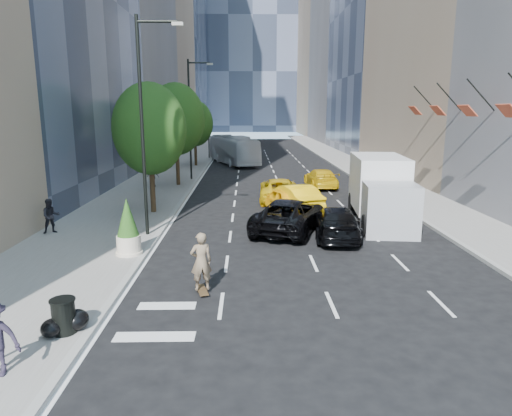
{
  "coord_description": "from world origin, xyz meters",
  "views": [
    {
      "loc": [
        -1.67,
        -17.43,
        6.04
      ],
      "look_at": [
        -1.25,
        3.16,
        1.6
      ],
      "focal_mm": 32.0,
      "sensor_mm": 36.0,
      "label": 1
    }
  ],
  "objects_px": {
    "black_sedan_lincoln": "(289,215)",
    "trash_can": "(64,317)",
    "box_truck": "(381,190)",
    "skateboarder": "(201,265)",
    "city_bus": "(233,150)",
    "planter_shrub": "(128,228)",
    "black_sedan_mercedes": "(336,222)"
  },
  "relations": [
    {
      "from": "box_truck",
      "to": "planter_shrub",
      "type": "distance_m",
      "value": 13.62
    },
    {
      "from": "black_sedan_mercedes",
      "to": "trash_can",
      "type": "bearing_deg",
      "value": 52.07
    },
    {
      "from": "city_bus",
      "to": "skateboarder",
      "type": "bearing_deg",
      "value": -108.56
    },
    {
      "from": "skateboarder",
      "to": "city_bus",
      "type": "height_order",
      "value": "city_bus"
    },
    {
      "from": "black_sedan_lincoln",
      "to": "city_bus",
      "type": "distance_m",
      "value": 29.86
    },
    {
      "from": "skateboarder",
      "to": "trash_can",
      "type": "height_order",
      "value": "skateboarder"
    },
    {
      "from": "black_sedan_lincoln",
      "to": "planter_shrub",
      "type": "bearing_deg",
      "value": 49.66
    },
    {
      "from": "city_bus",
      "to": "box_truck",
      "type": "distance_m",
      "value": 29.11
    },
    {
      "from": "black_sedan_mercedes",
      "to": "box_truck",
      "type": "relative_size",
      "value": 0.68
    },
    {
      "from": "city_bus",
      "to": "trash_can",
      "type": "xyz_separation_m",
      "value": [
        -3.4,
        -40.63,
        -0.98
      ]
    },
    {
      "from": "black_sedan_mercedes",
      "to": "black_sedan_lincoln",
      "type": "bearing_deg",
      "value": -24.39
    },
    {
      "from": "black_sedan_lincoln",
      "to": "planter_shrub",
      "type": "relative_size",
      "value": 2.52
    },
    {
      "from": "black_sedan_mercedes",
      "to": "box_truck",
      "type": "xyz_separation_m",
      "value": [
        3.01,
        3.12,
        1.04
      ]
    },
    {
      "from": "skateboarder",
      "to": "planter_shrub",
      "type": "distance_m",
      "value": 5.18
    },
    {
      "from": "skateboarder",
      "to": "box_truck",
      "type": "distance_m",
      "value": 13.28
    },
    {
      "from": "skateboarder",
      "to": "black_sedan_lincoln",
      "type": "xyz_separation_m",
      "value": [
        3.66,
        8.0,
        -0.16
      ]
    },
    {
      "from": "black_sedan_mercedes",
      "to": "city_bus",
      "type": "bearing_deg",
      "value": -73.96
    },
    {
      "from": "city_bus",
      "to": "planter_shrub",
      "type": "xyz_separation_m",
      "value": [
        -3.4,
        -33.73,
        -0.31
      ]
    },
    {
      "from": "city_bus",
      "to": "planter_shrub",
      "type": "distance_m",
      "value": 33.9
    },
    {
      "from": "skateboarder",
      "to": "city_bus",
      "type": "xyz_separation_m",
      "value": [
        0.0,
        37.63,
        0.6
      ]
    },
    {
      "from": "black_sedan_mercedes",
      "to": "planter_shrub",
      "type": "height_order",
      "value": "planter_shrub"
    },
    {
      "from": "black_sedan_lincoln",
      "to": "trash_can",
      "type": "height_order",
      "value": "black_sedan_lincoln"
    },
    {
      "from": "black_sedan_mercedes",
      "to": "city_bus",
      "type": "distance_m",
      "value": 31.41
    },
    {
      "from": "skateboarder",
      "to": "black_sedan_lincoln",
      "type": "distance_m",
      "value": 8.8
    },
    {
      "from": "box_truck",
      "to": "skateboarder",
      "type": "bearing_deg",
      "value": -125.49
    },
    {
      "from": "black_sedan_lincoln",
      "to": "city_bus",
      "type": "bearing_deg",
      "value": -63.46
    },
    {
      "from": "city_bus",
      "to": "trash_can",
      "type": "distance_m",
      "value": 40.78
    },
    {
      "from": "black_sedan_lincoln",
      "to": "city_bus",
      "type": "xyz_separation_m",
      "value": [
        -3.66,
        29.63,
        0.76
      ]
    },
    {
      "from": "skateboarder",
      "to": "box_truck",
      "type": "bearing_deg",
      "value": -147.38
    },
    {
      "from": "city_bus",
      "to": "planter_shrub",
      "type": "relative_size",
      "value": 4.79
    },
    {
      "from": "planter_shrub",
      "to": "skateboarder",
      "type": "bearing_deg",
      "value": -48.89
    },
    {
      "from": "skateboarder",
      "to": "city_bus",
      "type": "distance_m",
      "value": 37.63
    }
  ]
}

